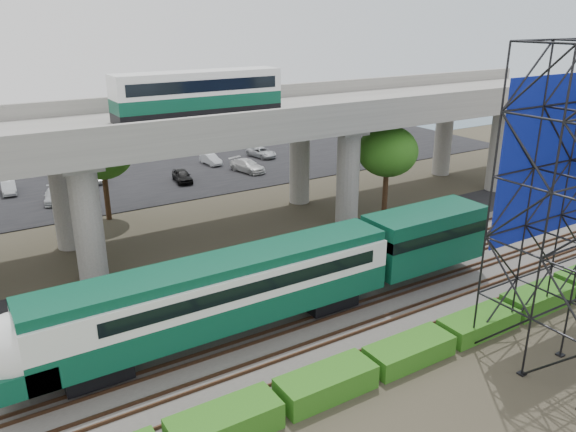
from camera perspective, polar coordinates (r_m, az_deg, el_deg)
ground at (r=31.33m, az=5.29°, el=-11.16°), size 140.00×140.00×0.00m
ballast_bed at (r=32.67m, az=3.17°, el=-9.50°), size 90.00×12.00×0.20m
service_road at (r=39.20m, az=-3.98°, el=-4.41°), size 90.00×5.00×0.08m
parking_lot at (r=59.83m, az=-14.67°, el=3.56°), size 90.00×18.00×0.08m
harbor_water at (r=80.59m, az=-19.54°, el=7.13°), size 140.00×40.00×0.03m
rail_tracks at (r=32.58m, az=3.17°, el=-9.23°), size 90.00×9.52×0.16m
commuter_train at (r=29.55m, az=-2.95°, el=-6.74°), size 29.30×3.06×4.30m
overpass at (r=41.46m, az=-7.94°, el=8.66°), size 80.00×12.00×12.40m
hedge_strip at (r=28.88m, az=12.24°, el=-13.19°), size 34.60×1.80×1.20m
trees at (r=40.61m, az=-13.81°, el=4.21°), size 40.94×16.94×7.69m
parked_cars at (r=59.45m, az=-13.53°, el=4.20°), size 35.26×9.64×1.31m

